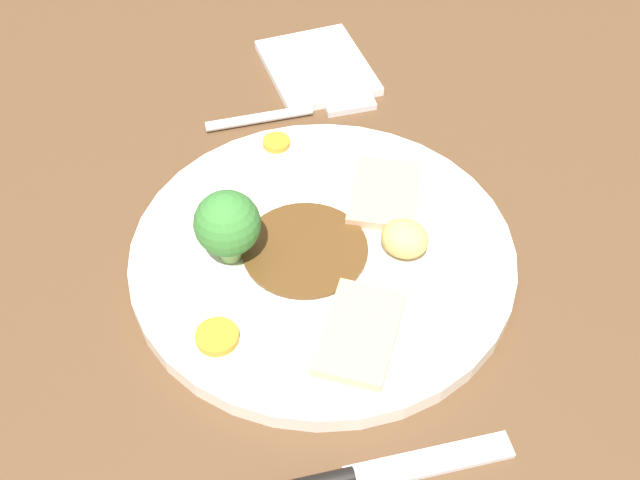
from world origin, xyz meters
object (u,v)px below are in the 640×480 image
Objects in this scene: carrot_coin_front at (217,337)px; fork at (297,112)px; carrot_coin_back at (276,143)px; folded_napkin at (317,67)px; dinner_plate at (320,255)px; meat_slice_main at (385,194)px; meat_slice_under at (360,333)px; broccoli_floret at (227,224)px; roast_potato_left at (406,244)px.

carrot_coin_front is 0.19× the size of fork.
carrot_coin_back reaches higher than folded_napkin.
meat_slice_main is at bearing 127.12° from dinner_plate.
meat_slice_under reaches higher than carrot_coin_back.
fork is (-5.12, 2.46, -1.26)cm from carrot_coin_back.
meat_slice_under is at bearing -94.10° from fork.
meat_slice_main is at bearing -73.41° from fork.
folded_napkin is (-23.31, 3.66, -0.30)cm from dinner_plate.
carrot_coin_back is at bearing 157.33° from broccoli_floret.
meat_slice_under is at bearing 81.78° from carrot_coin_front.
carrot_coin_front is at bearing -115.71° from fork.
fork is at bearing 156.40° from broccoli_floret.
carrot_coin_back reaches higher than fork.
meat_slice_under is (12.53, -4.55, 0.00)cm from meat_slice_main.
roast_potato_left is 15.64cm from carrot_coin_back.
broccoli_floret reaches higher than roast_potato_left.
broccoli_floret is 25.43cm from folded_napkin.
fork is 1.39× the size of folded_napkin.
dinner_plate is 8.27cm from meat_slice_under.
roast_potato_left is (-6.41, 4.64, 0.95)cm from meat_slice_under.
carrot_coin_front reaches higher than dinner_plate.
meat_slice_main reaches higher than carrot_coin_back.
folded_napkin is (-6.25, 2.84, 0.01)cm from fork.
fork is (-17.06, 0.81, -0.31)cm from dinner_plate.
fork is (-12.62, -5.06, -1.41)cm from meat_slice_main.
dinner_plate is 1.85× the size of fork.
folded_napkin is (-18.86, -2.21, -1.40)cm from meat_slice_main.
meat_slice_under is at bearing -35.91° from roast_potato_left.
roast_potato_left is 19.58cm from fork.
roast_potato_left is at bearing 0.89° from meat_slice_main.
broccoli_floret reaches higher than meat_slice_main.
roast_potato_left is at bearing 144.09° from meat_slice_under.
folded_napkin is at bearing 171.08° from dinner_plate.
roast_potato_left is at bearing 109.83° from carrot_coin_front.
carrot_coin_back is (-7.49, -7.52, -0.16)cm from meat_slice_main.
carrot_coin_front is (-1.36, -9.38, -0.11)cm from meat_slice_under.
meat_slice_main is at bearing 160.05° from meat_slice_under.
broccoli_floret is at bearing -93.52° from dinner_plate.
dinner_plate is at bearing 7.85° from carrot_coin_back.
meat_slice_main is at bearing 45.09° from carrot_coin_back.
roast_potato_left reaches higher than folded_napkin.
roast_potato_left is 1.54× the size of carrot_coin_back.
broccoli_floret is (-0.40, -6.47, 4.07)cm from dinner_plate.
roast_potato_left reaches higher than meat_slice_under.
carrot_coin_back is at bearing -134.91° from meat_slice_main.
meat_slice_under reaches higher than carrot_coin_front.
fork is at bearing -164.62° from roast_potato_left.
broccoli_floret is at bearing -23.84° from folded_napkin.
dinner_plate is 4.84× the size of broccoli_floret.
meat_slice_under is at bearing 9.30° from dinner_plate.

